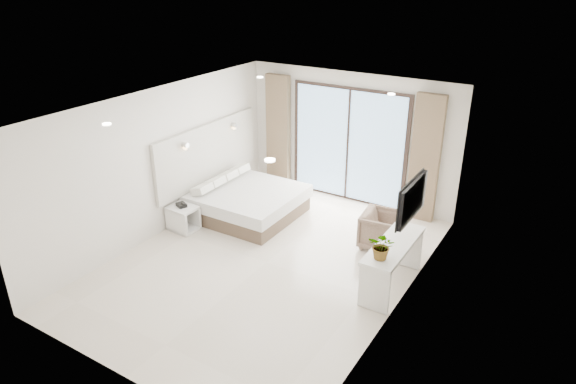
% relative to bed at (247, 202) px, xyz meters
% --- Properties ---
extents(ground, '(6.20, 6.20, 0.00)m').
position_rel_bed_xyz_m(ground, '(1.34, -1.30, -0.29)').
color(ground, beige).
rests_on(ground, ground).
extents(room_shell, '(4.62, 6.22, 2.72)m').
position_rel_bed_xyz_m(room_shell, '(1.14, -0.41, 1.30)').
color(room_shell, silver).
rests_on(room_shell, ground).
extents(bed, '(1.94, 1.85, 0.68)m').
position_rel_bed_xyz_m(bed, '(0.00, 0.00, 0.00)').
color(bed, brown).
rests_on(bed, ground).
extents(nightstand, '(0.54, 0.45, 0.47)m').
position_rel_bed_xyz_m(nightstand, '(-0.65, -1.15, -0.05)').
color(nightstand, white).
rests_on(nightstand, ground).
extents(phone, '(0.24, 0.21, 0.06)m').
position_rel_bed_xyz_m(phone, '(-0.68, -1.14, 0.22)').
color(phone, black).
rests_on(phone, nightstand).
extents(console_desk, '(0.49, 1.55, 0.77)m').
position_rel_bed_xyz_m(console_desk, '(3.38, -0.87, 0.27)').
color(console_desk, white).
rests_on(console_desk, ground).
extents(plant, '(0.41, 0.45, 0.32)m').
position_rel_bed_xyz_m(plant, '(3.38, -1.38, 0.65)').
color(plant, '#33662D').
rests_on(plant, console_desk).
extents(armchair, '(0.72, 0.76, 0.72)m').
position_rel_bed_xyz_m(armchair, '(2.78, 0.23, 0.07)').
color(armchair, '#8C6C5C').
rests_on(armchair, ground).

